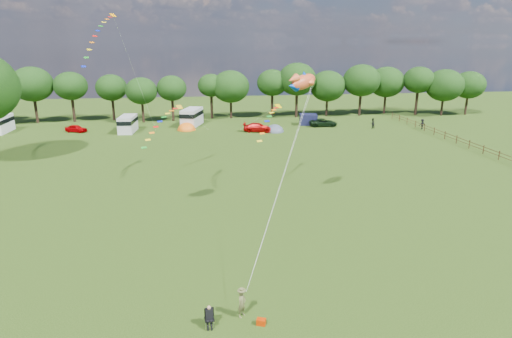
{
  "coord_description": "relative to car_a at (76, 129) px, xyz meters",
  "views": [
    {
      "loc": [
        -4.55,
        -25.32,
        14.05
      ],
      "look_at": [
        0.0,
        8.0,
        4.0
      ],
      "focal_mm": 30.0,
      "sensor_mm": 36.0,
      "label": 1
    }
  ],
  "objects": [
    {
      "name": "tree_line",
      "position": [
        29.43,
        9.18,
        5.75
      ],
      "size": [
        102.98,
        10.98,
        10.27
      ],
      "color": "black",
      "rests_on": "ground"
    },
    {
      "name": "streamer_kite_c",
      "position": [
        26.58,
        -30.61,
        6.46
      ],
      "size": [
        3.19,
        4.89,
        2.8
      ],
      "rotation": [
        0.0,
        0.0,
        0.49
      ],
      "color": "#D9AE00",
      "rests_on": "ground"
    },
    {
      "name": "ground_plane",
      "position": [
        24.13,
        -45.81,
        -0.6
      ],
      "size": [
        180.0,
        180.0,
        0.0
      ],
      "primitive_type": "plane",
      "color": "black",
      "rests_on": "ground"
    },
    {
      "name": "kite_bag",
      "position": [
        22.39,
        -52.47,
        -0.43
      ],
      "size": [
        0.54,
        0.45,
        0.33
      ],
      "primitive_type": "cube",
      "rotation": [
        0.0,
        0.0,
        -0.35
      ],
      "color": "#C12B00",
      "rests_on": "ground"
    },
    {
      "name": "camp_chair",
      "position": [
        19.75,
        -52.21,
        0.13
      ],
      "size": [
        0.55,
        0.55,
        1.22
      ],
      "rotation": [
        0.0,
        0.0,
        0.13
      ],
      "color": "#99999E",
      "rests_on": "ground"
    },
    {
      "name": "streamer_kite_a",
      "position": [
        9.11,
        -19.0,
        14.54
      ],
      "size": [
        3.37,
        5.65,
        5.78
      ],
      "rotation": [
        0.0,
        0.0,
        0.89
      ],
      "color": "#FD9500",
      "rests_on": "ground"
    },
    {
      "name": "fence",
      "position": [
        56.13,
        -11.31,
        0.1
      ],
      "size": [
        0.12,
        33.12,
        1.2
      ],
      "color": "#472D19",
      "rests_on": "ground"
    },
    {
      "name": "campervan_b",
      "position": [
        8.28,
        -0.89,
        0.79
      ],
      "size": [
        2.63,
        5.43,
        2.59
      ],
      "rotation": [
        0.0,
        0.0,
        1.5
      ],
      "color": "silver",
      "rests_on": "ground"
    },
    {
      "name": "tent_orange",
      "position": [
        17.6,
        -0.61,
        -0.58
      ],
      "size": [
        3.05,
        3.34,
        2.38
      ],
      "color": "orange",
      "rests_on": "ground"
    },
    {
      "name": "kite_flyer",
      "position": [
        21.48,
        -51.62,
        0.17
      ],
      "size": [
        0.64,
        0.67,
        1.54
      ],
      "primitive_type": "imported",
      "rotation": [
        0.0,
        0.0,
        0.87
      ],
      "color": "brown",
      "rests_on": "ground"
    },
    {
      "name": "walker_a",
      "position": [
        48.61,
        -3.39,
        0.26
      ],
      "size": [
        0.96,
        0.79,
        1.71
      ],
      "primitive_type": "imported",
      "rotation": [
        0.0,
        0.0,
        3.52
      ],
      "color": "black",
      "rests_on": "ground"
    },
    {
      "name": "car_a",
      "position": [
        0.0,
        0.0,
        0.0
      ],
      "size": [
        3.86,
        2.7,
        1.2
      ],
      "primitive_type": "imported",
      "rotation": [
        0.0,
        0.0,
        1.17
      ],
      "color": "#B30004",
      "rests_on": "ground"
    },
    {
      "name": "car_d",
      "position": [
        40.91,
        -0.57,
        0.07
      ],
      "size": [
        4.99,
        2.48,
        1.33
      ],
      "primitive_type": "imported",
      "rotation": [
        0.0,
        0.0,
        1.51
      ],
      "color": "black",
      "rests_on": "ground"
    },
    {
      "name": "car_c",
      "position": [
        29.16,
        -3.7,
        0.1
      ],
      "size": [
        5.0,
        3.09,
        1.39
      ],
      "primitive_type": "imported",
      "rotation": [
        0.0,
        0.0,
        1.31
      ],
      "color": "#A80806",
      "rests_on": "ground"
    },
    {
      "name": "awning_navy",
      "position": [
        38.75,
        1.31,
        0.32
      ],
      "size": [
        3.27,
        2.8,
        1.84
      ],
      "primitive_type": "cube",
      "rotation": [
        0.0,
        0.0,
        -0.15
      ],
      "color": "black",
      "rests_on": "ground"
    },
    {
      "name": "tent_greyblue",
      "position": [
        31.84,
        -3.84,
        -0.58
      ],
      "size": [
        3.01,
        3.3,
        2.24
      ],
      "color": "#485263",
      "rests_on": "ground"
    },
    {
      "name": "campervan_c",
      "position": [
        18.51,
        3.28,
        0.97
      ],
      "size": [
        4.12,
        6.42,
        2.91
      ],
      "rotation": [
        0.0,
        0.0,
        1.28
      ],
      "color": "silver",
      "rests_on": "ground"
    },
    {
      "name": "campervan_a",
      "position": [
        -11.95,
        1.51,
        0.86
      ],
      "size": [
        2.38,
        5.54,
        2.71
      ],
      "rotation": [
        0.0,
        0.0,
        1.58
      ],
      "color": "white",
      "rests_on": "ground"
    },
    {
      "name": "fish_kite",
      "position": [
        27.8,
        -37.5,
        10.37
      ],
      "size": [
        3.17,
        2.61,
        1.76
      ],
      "rotation": [
        0.0,
        -0.21,
        0.61
      ],
      "color": "#D14C24",
      "rests_on": "ground"
    },
    {
      "name": "streamer_kite_b",
      "position": [
        16.04,
        -24.76,
        5.41
      ],
      "size": [
        4.34,
        4.66,
        3.82
      ],
      "rotation": [
        0.0,
        0.0,
        0.52
      ],
      "color": "gold",
      "rests_on": "ground"
    },
    {
      "name": "walker_b",
      "position": [
        56.55,
        -5.19,
        0.25
      ],
      "size": [
        1.18,
        0.73,
        1.69
      ],
      "primitive_type": "imported",
      "rotation": [
        0.0,
        0.0,
        3.36
      ],
      "color": "black",
      "rests_on": "ground"
    }
  ]
}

